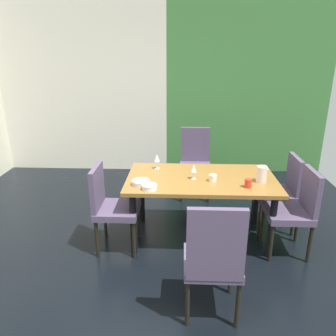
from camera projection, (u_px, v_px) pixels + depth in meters
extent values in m
cube|color=black|center=(142.00, 266.00, 3.27)|extent=(5.64, 5.87, 0.02)
cube|color=silver|center=(80.00, 88.00, 5.56)|extent=(2.94, 0.10, 2.86)
cube|color=#3E7639|center=(248.00, 89.00, 5.45)|extent=(2.71, 0.10, 2.86)
cube|color=olive|center=(201.00, 179.00, 3.55)|extent=(1.61, 0.92, 0.04)
cylinder|color=black|center=(142.00, 195.00, 4.04)|extent=(0.07, 0.07, 0.69)
cylinder|color=black|center=(257.00, 197.00, 3.98)|extent=(0.07, 0.07, 0.69)
cylinder|color=black|center=(133.00, 224.00, 3.36)|extent=(0.07, 0.07, 0.69)
cylinder|color=black|center=(272.00, 227.00, 3.30)|extent=(0.07, 0.07, 0.69)
cube|color=#50425D|center=(118.00, 210.00, 3.43)|extent=(0.44, 0.44, 0.07)
cube|color=#50425D|center=(97.00, 189.00, 3.36)|extent=(0.05, 0.42, 0.48)
cylinder|color=black|center=(139.00, 222.00, 3.68)|extent=(0.04, 0.04, 0.41)
cylinder|color=black|center=(134.00, 240.00, 3.33)|extent=(0.04, 0.04, 0.41)
cylinder|color=black|center=(105.00, 221.00, 3.70)|extent=(0.04, 0.04, 0.41)
cylinder|color=black|center=(97.00, 239.00, 3.34)|extent=(0.04, 0.04, 0.41)
cube|color=#50425D|center=(212.00, 262.00, 2.58)|extent=(0.44, 0.44, 0.07)
cube|color=#50425D|center=(216.00, 245.00, 2.29)|extent=(0.42, 0.05, 0.57)
cylinder|color=black|center=(187.00, 272.00, 2.84)|extent=(0.04, 0.04, 0.41)
cylinder|color=black|center=(231.00, 273.00, 2.83)|extent=(0.04, 0.04, 0.41)
cylinder|color=black|center=(187.00, 304.00, 2.49)|extent=(0.04, 0.04, 0.41)
cylinder|color=black|center=(238.00, 305.00, 2.47)|extent=(0.04, 0.04, 0.41)
cube|color=#50425D|center=(274.00, 193.00, 3.84)|extent=(0.44, 0.44, 0.07)
cube|color=#50425D|center=(294.00, 176.00, 3.75)|extent=(0.05, 0.42, 0.45)
cylinder|color=black|center=(260.00, 219.00, 3.75)|extent=(0.04, 0.04, 0.41)
cylinder|color=black|center=(253.00, 204.00, 4.11)|extent=(0.04, 0.04, 0.41)
cylinder|color=black|center=(293.00, 220.00, 3.73)|extent=(0.04, 0.04, 0.41)
cylinder|color=black|center=(284.00, 205.00, 4.09)|extent=(0.04, 0.04, 0.41)
cube|color=#50425D|center=(195.00, 168.00, 4.69)|extent=(0.44, 0.44, 0.07)
cube|color=#50425D|center=(195.00, 146.00, 4.79)|extent=(0.42, 0.05, 0.54)
cylinder|color=black|center=(209.00, 188.00, 4.59)|extent=(0.04, 0.04, 0.41)
cylinder|color=black|center=(182.00, 188.00, 4.60)|extent=(0.04, 0.04, 0.41)
cylinder|color=black|center=(207.00, 179.00, 4.94)|extent=(0.04, 0.04, 0.41)
cylinder|color=black|center=(182.00, 178.00, 4.96)|extent=(0.04, 0.04, 0.41)
cube|color=#50425D|center=(287.00, 213.00, 3.36)|extent=(0.44, 0.44, 0.07)
cube|color=#50425D|center=(311.00, 193.00, 3.28)|extent=(0.05, 0.42, 0.47)
cylinder|color=black|center=(271.00, 243.00, 3.27)|extent=(0.04, 0.04, 0.41)
cylinder|color=black|center=(262.00, 224.00, 3.63)|extent=(0.04, 0.04, 0.41)
cylinder|color=black|center=(310.00, 244.00, 3.26)|extent=(0.04, 0.04, 0.41)
cylinder|color=black|center=(297.00, 225.00, 3.61)|extent=(0.04, 0.04, 0.41)
cylinder|color=silver|center=(157.00, 168.00, 3.81)|extent=(0.06, 0.06, 0.00)
cylinder|color=silver|center=(157.00, 165.00, 3.79)|extent=(0.01, 0.01, 0.08)
cone|color=silver|center=(157.00, 158.00, 3.76)|extent=(0.07, 0.07, 0.09)
cylinder|color=silver|center=(193.00, 179.00, 3.50)|extent=(0.06, 0.06, 0.00)
cylinder|color=silver|center=(194.00, 175.00, 3.49)|extent=(0.01, 0.01, 0.07)
cone|color=silver|center=(194.00, 168.00, 3.46)|extent=(0.06, 0.06, 0.08)
cylinder|color=white|center=(150.00, 187.00, 3.22)|extent=(0.15, 0.15, 0.05)
cylinder|color=beige|center=(141.00, 183.00, 3.34)|extent=(0.18, 0.18, 0.05)
cylinder|color=silver|center=(213.00, 178.00, 3.43)|extent=(0.08, 0.08, 0.07)
cylinder|color=red|center=(248.00, 183.00, 3.27)|extent=(0.07, 0.07, 0.09)
cylinder|color=beige|center=(262.00, 174.00, 3.39)|extent=(0.11, 0.11, 0.17)
cone|color=beige|center=(267.00, 168.00, 3.36)|extent=(0.04, 0.04, 0.03)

